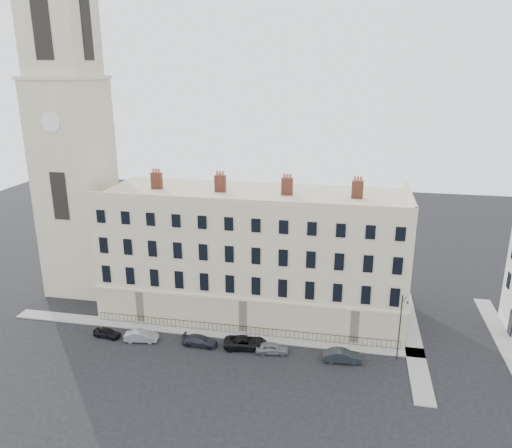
# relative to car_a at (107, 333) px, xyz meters

# --- Properties ---
(ground) EXTENTS (160.00, 160.00, 0.00)m
(ground) POSITION_rel_car_a_xyz_m (20.88, -1.89, -0.54)
(ground) COLOR black
(ground) RESTS_ON ground
(terrace) EXTENTS (36.22, 12.22, 17.00)m
(terrace) POSITION_rel_car_a_xyz_m (14.91, 10.08, 6.96)
(terrace) COLOR beige
(terrace) RESTS_ON ground
(church_tower) EXTENTS (8.00, 8.13, 44.00)m
(church_tower) POSITION_rel_car_a_xyz_m (-9.12, 12.11, 18.12)
(church_tower) COLOR beige
(church_tower) RESTS_ON ground
(pavement_terrace) EXTENTS (48.00, 2.00, 0.12)m
(pavement_terrace) POSITION_rel_car_a_xyz_m (10.88, 3.11, -0.48)
(pavement_terrace) COLOR gray
(pavement_terrace) RESTS_ON ground
(pavement_east_return) EXTENTS (2.00, 24.00, 0.12)m
(pavement_east_return) POSITION_rel_car_a_xyz_m (33.88, 6.11, -0.48)
(pavement_east_return) COLOR gray
(pavement_east_return) RESTS_ON ground
(pavement_adjacent) EXTENTS (2.00, 20.00, 0.12)m
(pavement_adjacent) POSITION_rel_car_a_xyz_m (43.88, 8.11, -0.48)
(pavement_adjacent) COLOR gray
(pavement_adjacent) RESTS_ON ground
(railings) EXTENTS (35.00, 0.04, 0.96)m
(railings) POSITION_rel_car_a_xyz_m (14.88, 3.51, 0.01)
(railings) COLOR black
(railings) RESTS_ON ground
(car_a) EXTENTS (3.30, 1.64, 1.08)m
(car_a) POSITION_rel_car_a_xyz_m (0.00, 0.00, 0.00)
(car_a) COLOR black
(car_a) RESTS_ON ground
(car_b) EXTENTS (3.89, 1.82, 1.23)m
(car_b) POSITION_rel_car_a_xyz_m (4.18, -0.10, 0.08)
(car_b) COLOR gray
(car_b) RESTS_ON ground
(car_c) EXTENTS (3.99, 1.75, 1.14)m
(car_c) POSITION_rel_car_a_xyz_m (10.85, 0.29, 0.03)
(car_c) COLOR #22252E
(car_c) RESTS_ON ground
(car_d) EXTENTS (5.02, 2.82, 1.32)m
(car_d) POSITION_rel_car_a_xyz_m (15.89, 0.72, 0.12)
(car_d) COLOR black
(car_d) RESTS_ON ground
(car_e) EXTENTS (3.67, 1.84, 1.20)m
(car_e) POSITION_rel_car_a_xyz_m (18.86, 0.26, 0.06)
(car_e) COLOR slate
(car_e) RESTS_ON ground
(car_f) EXTENTS (4.12, 1.79, 1.32)m
(car_f) POSITION_rel_car_a_xyz_m (26.29, 0.07, 0.12)
(car_f) COLOR #20252A
(car_f) RESTS_ON ground
(streetlamp) EXTENTS (0.57, 1.55, 7.32)m
(streetlamp) POSITION_rel_car_a_xyz_m (31.90, 1.55, 3.52)
(streetlamp) COLOR #302F34
(streetlamp) RESTS_ON ground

